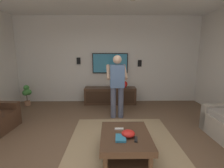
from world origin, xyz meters
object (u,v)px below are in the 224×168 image
tv (110,63)px  wall_speaker_left (140,63)px  remote_white (119,129)px  vase_round (124,84)px  wall_speaker_right (79,61)px  remote_black (136,139)px  media_console (110,96)px  bowl (128,134)px  coffee_table (125,140)px  book (121,138)px  potted_plant_short (27,93)px  person_standing (117,83)px

tv → wall_speaker_left: (0.01, -1.01, -0.01)m
tv → remote_white: tv is taller
vase_round → wall_speaker_right: bearing=79.8°
tv → remote_black: 3.51m
media_console → bowl: (-3.01, -0.27, 0.17)m
wall_speaker_right → coffee_table: bearing=-157.9°
bowl → wall_speaker_right: 3.65m
remote_black → wall_speaker_right: (3.38, 1.44, 1.01)m
bowl → vase_round: size_ratio=0.98×
tv → coffee_table: bearing=4.1°
media_console → book: 3.10m
coffee_table → bowl: bowl is taller
remote_white → wall_speaker_left: (3.02, -0.87, 0.92)m
potted_plant_short → vase_round: size_ratio=3.03×
potted_plant_short → wall_speaker_left: (0.42, -3.69, 0.92)m
coffee_table → remote_black: 0.26m
tv → bowl: (-3.25, -0.27, -0.89)m
tv → remote_white: bearing=2.6°
potted_plant_short → remote_white: (-2.60, -2.82, -0.00)m
person_standing → bowl: 1.86m
potted_plant_short → bowl: potted_plant_short is taller
bowl → wall_speaker_right: (3.26, 1.33, 0.97)m
wall_speaker_left → remote_black: bearing=169.4°
remote_white → tv: bearing=-86.8°
person_standing → remote_black: size_ratio=10.93×
tv → bowl: size_ratio=5.55×
remote_white → wall_speaker_left: wall_speaker_left is taller
tv → wall_speaker_left: size_ratio=5.44×
person_standing → remote_white: size_ratio=10.93×
coffee_table → potted_plant_short: bearing=46.5°
media_console → tv: bearing=-180.0°
potted_plant_short → vase_round: 3.17m
coffee_table → media_console: media_console is taller
tv → wall_speaker_right: tv is taller
tv → person_standing: (-1.45, -0.17, -0.41)m
bowl → book: 0.15m
media_console → wall_speaker_left: wall_speaker_left is taller
coffee_table → remote_black: remote_black is taller
potted_plant_short → wall_speaker_right: 1.95m
wall_speaker_left → wall_speaker_right: size_ratio=1.00×
potted_plant_short → person_standing: bearing=-110.1°
remote_black → wall_speaker_left: bearing=179.0°
tv → bowl: bearing=4.7°
coffee_table → remote_black: (-0.19, -0.14, 0.12)m
media_console → vase_round: size_ratio=7.73×
vase_round → remote_white: bearing=173.1°
coffee_table → bowl: bearing=-152.1°
bowl → vase_round: (2.99, -0.20, 0.21)m
potted_plant_short → vase_round: (0.15, -3.15, 0.25)m
bowl → wall_speaker_left: wall_speaker_left is taller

